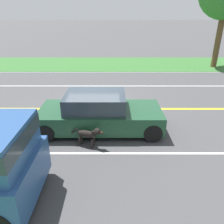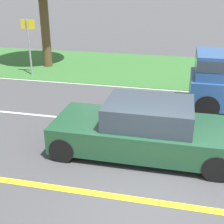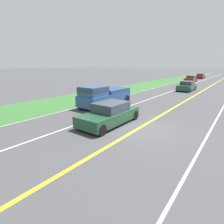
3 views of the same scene
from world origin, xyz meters
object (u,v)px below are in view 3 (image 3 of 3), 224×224
(dog, at_px, (98,113))
(pickup_truck, at_px, (104,96))
(ego_car, at_px, (110,114))
(car_trailing_mid, at_px, (191,79))
(car_trailing_near, at_px, (187,86))
(car_trailing_far, at_px, (200,76))

(dog, xyz_separation_m, pickup_truck, (2.30, -3.37, 0.53))
(ego_car, height_order, dog, ego_car)
(dog, height_order, car_trailing_mid, car_trailing_mid)
(car_trailing_near, xyz_separation_m, car_trailing_mid, (3.03, -15.25, 0.01))
(ego_car, relative_size, dog, 4.08)
(car_trailing_far, bearing_deg, car_trailing_mid, 91.46)
(dog, distance_m, pickup_truck, 4.11)
(car_trailing_near, height_order, car_trailing_far, car_trailing_near)
(car_trailing_mid, xyz_separation_m, car_trailing_far, (0.31, -12.32, -0.01))
(car_trailing_mid, bearing_deg, pickup_truck, 89.29)
(ego_car, bearing_deg, pickup_truck, -46.24)
(car_trailing_mid, relative_size, car_trailing_far, 1.00)
(dog, height_order, car_trailing_far, car_trailing_far)
(ego_car, relative_size, car_trailing_far, 1.02)
(ego_car, xyz_separation_m, car_trailing_far, (3.42, -46.35, -0.01))
(dog, xyz_separation_m, car_trailing_mid, (1.92, -33.77, 0.20))
(pickup_truck, height_order, car_trailing_far, pickup_truck)
(car_trailing_mid, bearing_deg, car_trailing_near, 101.25)
(dog, relative_size, car_trailing_mid, 0.25)
(dog, xyz_separation_m, car_trailing_near, (-1.11, -18.52, 0.20))
(ego_car, distance_m, car_trailing_mid, 34.17)
(pickup_truck, height_order, car_trailing_mid, pickup_truck)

